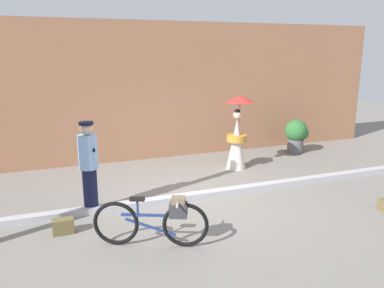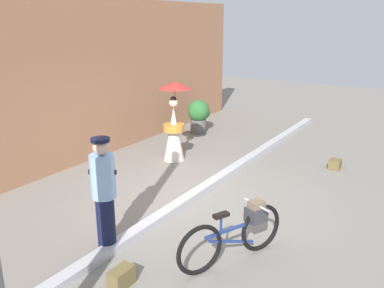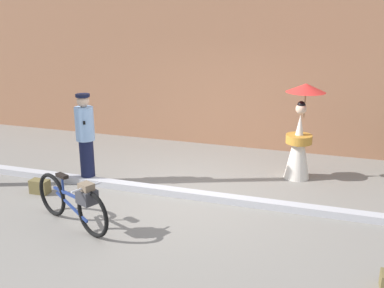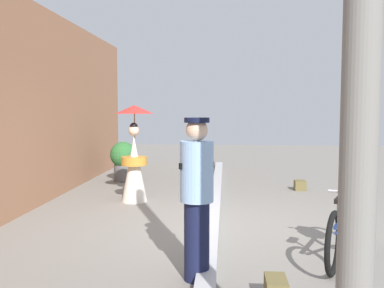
% 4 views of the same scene
% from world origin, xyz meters
% --- Properties ---
extents(ground_plane, '(30.00, 30.00, 0.00)m').
position_xyz_m(ground_plane, '(0.00, 0.00, 0.00)').
color(ground_plane, gray).
extents(sidewalk_curb, '(14.00, 0.20, 0.12)m').
position_xyz_m(sidewalk_curb, '(0.00, 0.00, 0.06)').
color(sidewalk_curb, '#B2B2B7').
rests_on(sidewalk_curb, ground_plane).
extents(bicycle_near_officer, '(1.62, 0.78, 0.79)m').
position_xyz_m(bicycle_near_officer, '(-1.19, -1.56, 0.41)').
color(bicycle_near_officer, black).
rests_on(bicycle_near_officer, ground_plane).
extents(person_officer, '(0.34, 0.35, 1.67)m').
position_xyz_m(person_officer, '(-1.96, 0.10, 0.89)').
color(person_officer, '#141938').
rests_on(person_officer, ground_plane).
extents(person_with_parasol, '(0.72, 0.72, 1.83)m').
position_xyz_m(person_with_parasol, '(1.74, 1.53, 0.88)').
color(person_with_parasol, silver).
rests_on(person_with_parasol, ground_plane).
extents(potted_plant_by_door, '(0.64, 0.63, 0.96)m').
position_xyz_m(potted_plant_by_door, '(4.04, 2.28, 0.54)').
color(potted_plant_by_door, '#59595B').
rests_on(potted_plant_by_door, ground_plane).
extents(backpack_on_pavement, '(0.26, 0.23, 0.21)m').
position_xyz_m(backpack_on_pavement, '(3.14, -1.81, 0.11)').
color(backpack_on_pavement, brown).
rests_on(backpack_on_pavement, ground_plane).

